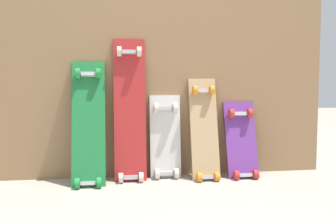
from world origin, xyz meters
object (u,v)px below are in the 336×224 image
at_px(skateboard_natural, 205,133).
at_px(skateboard_purple, 242,144).
at_px(skateboard_green, 89,128).
at_px(skateboard_white, 165,141).
at_px(skateboard_red, 130,114).

height_order(skateboard_natural, skateboard_purple, skateboard_natural).
xyz_separation_m(skateboard_green, skateboard_purple, (1.02, 0.03, -0.14)).
relative_size(skateboard_natural, skateboard_purple, 1.28).
height_order(skateboard_green, skateboard_white, skateboard_green).
bearing_deg(skateboard_purple, skateboard_natural, -178.86).
bearing_deg(skateboard_white, skateboard_red, -173.93).
bearing_deg(skateboard_green, skateboard_white, 9.32).
bearing_deg(skateboard_green, skateboard_red, 12.22).
relative_size(skateboard_red, skateboard_white, 1.61).
relative_size(skateboard_green, skateboard_red, 0.85).
relative_size(skateboard_green, skateboard_white, 1.37).
height_order(skateboard_red, skateboard_purple, skateboard_red).
relative_size(skateboard_white, skateboard_natural, 0.83).
xyz_separation_m(skateboard_green, skateboard_natural, (0.76, 0.03, -0.06)).
bearing_deg(skateboard_natural, skateboard_green, -178.05).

